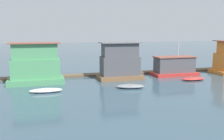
# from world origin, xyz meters

# --- Properties ---
(ground_plane) EXTENTS (200.00, 200.00, 0.00)m
(ground_plane) POSITION_xyz_m (0.00, 0.00, 0.00)
(ground_plane) COLOR #385160
(dock_walkway) EXTENTS (51.00, 1.69, 0.30)m
(dock_walkway) POSITION_xyz_m (0.00, 3.01, 0.15)
(dock_walkway) COLOR brown
(dock_walkway) RESTS_ON ground_plane
(houseboat_green) EXTENTS (6.79, 3.27, 5.12)m
(houseboat_green) POSITION_xyz_m (-9.67, -0.34, 2.24)
(houseboat_green) COLOR #4C9360
(houseboat_green) RESTS_ON ground_plane
(houseboat_brown) EXTENTS (6.00, 3.45, 5.04)m
(houseboat_brown) POSITION_xyz_m (1.32, -0.24, 2.26)
(houseboat_brown) COLOR brown
(houseboat_brown) RESTS_ON ground_plane
(houseboat_red) EXTENTS (6.71, 3.25, 5.40)m
(houseboat_red) POSITION_xyz_m (9.95, 0.37, 1.31)
(houseboat_red) COLOR red
(houseboat_red) RESTS_ON ground_plane
(dinghy_white) EXTENTS (3.54, 1.36, 0.43)m
(dinghy_white) POSITION_xyz_m (-8.58, -5.37, 0.22)
(dinghy_white) COLOR white
(dinghy_white) RESTS_ON ground_plane
(dinghy_grey) EXTENTS (3.50, 2.18, 0.44)m
(dinghy_grey) POSITION_xyz_m (0.86, -5.85, 0.22)
(dinghy_grey) COLOR gray
(dinghy_grey) RESTS_ON ground_plane
(dinghy_red) EXTENTS (3.33, 1.43, 0.41)m
(dinghy_red) POSITION_xyz_m (10.50, -3.78, 0.21)
(dinghy_red) COLOR red
(dinghy_red) RESTS_ON ground_plane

